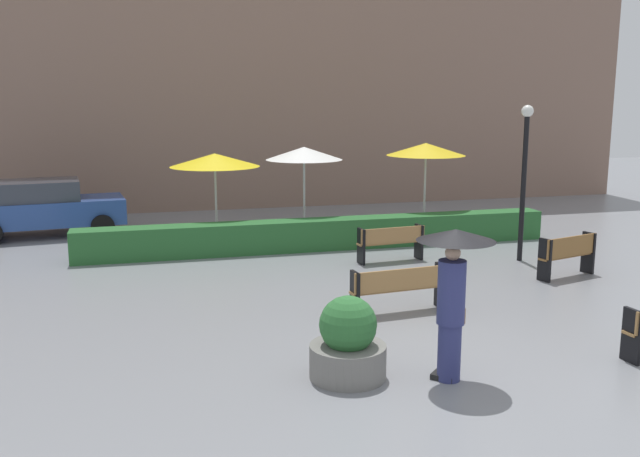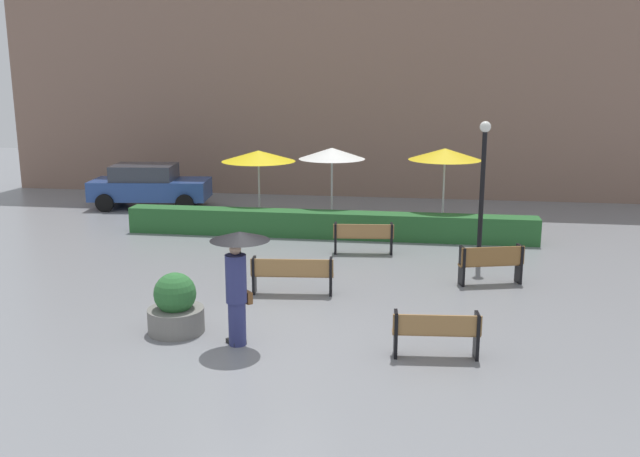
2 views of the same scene
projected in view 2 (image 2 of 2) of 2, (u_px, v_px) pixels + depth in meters
name	position (u px, v px, depth m)	size (l,w,h in m)	color
ground_plane	(255.00, 342.00, 12.79)	(60.00, 60.00, 0.00)	gray
bench_near_right	(436.00, 331.00, 11.99)	(1.54, 0.47, 0.81)	#9E7242
bench_far_right	(491.00, 262.00, 16.12)	(1.52, 0.71, 0.92)	olive
bench_mid_center	(292.00, 273.00, 15.40)	(1.85, 0.50, 0.83)	#9E7242
bench_back_row	(363.00, 236.00, 18.85)	(1.66, 0.52, 0.84)	#9E7242
pedestrian_with_umbrella	(238.00, 270.00, 12.38)	(1.07, 1.07, 2.11)	navy
planter_pot	(176.00, 307.00, 13.17)	(1.07, 1.07, 1.17)	slate
lamp_post	(483.00, 177.00, 17.39)	(0.28, 0.28, 3.67)	black
patio_umbrella_yellow	(259.00, 156.00, 22.37)	(2.40, 2.40, 2.38)	silver
patio_umbrella_white	(332.00, 154.00, 21.85)	(2.10, 2.10, 2.52)	silver
patio_umbrella_yellow_far	(445.00, 154.00, 21.17)	(2.23, 2.23, 2.58)	silver
hedge_strip	(328.00, 224.00, 20.77)	(12.27, 0.70, 0.78)	#28602D
building_facade	(350.00, 52.00, 26.98)	(28.00, 1.20, 11.20)	#846656
parked_car	(149.00, 185.00, 25.27)	(4.38, 2.38, 1.57)	#28478C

